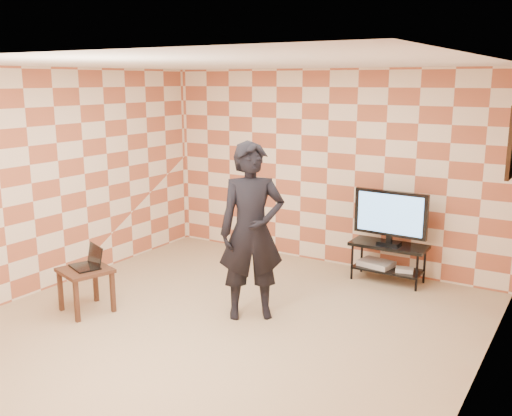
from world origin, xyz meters
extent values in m
plane|color=tan|center=(0.00, 0.00, 0.00)|extent=(5.00, 5.00, 0.00)
cube|color=beige|center=(0.00, 2.50, 1.35)|extent=(5.00, 0.02, 2.70)
cube|color=beige|center=(0.00, -2.50, 1.35)|extent=(5.00, 0.02, 2.70)
cube|color=beige|center=(-2.50, 0.00, 1.35)|extent=(0.02, 5.00, 2.70)
cube|color=beige|center=(2.50, 0.00, 1.35)|extent=(0.02, 5.00, 2.70)
cube|color=white|center=(0.00, 0.00, 2.70)|extent=(5.00, 5.00, 0.02)
cube|color=black|center=(1.04, 2.17, 0.48)|extent=(0.96, 0.43, 0.04)
cube|color=black|center=(1.04, 2.17, 0.16)|extent=(0.86, 0.38, 0.03)
cylinder|color=black|center=(0.61, 2.00, 0.25)|extent=(0.03, 0.03, 0.50)
cylinder|color=black|center=(0.61, 2.34, 0.25)|extent=(0.03, 0.03, 0.50)
cylinder|color=black|center=(1.46, 2.00, 0.25)|extent=(0.03, 0.03, 0.50)
cylinder|color=black|center=(1.46, 2.34, 0.25)|extent=(0.03, 0.03, 0.50)
cube|color=black|center=(1.04, 2.17, 0.51)|extent=(0.29, 0.19, 0.03)
cube|color=black|center=(1.04, 2.17, 0.57)|extent=(0.07, 0.05, 0.08)
cube|color=black|center=(1.04, 2.17, 0.90)|extent=(0.95, 0.10, 0.58)
cube|color=#67A9F4|center=(1.04, 2.13, 0.90)|extent=(0.85, 0.05, 0.50)
cube|color=#B3B3B5|center=(0.88, 2.18, 0.21)|extent=(0.47, 0.37, 0.07)
cube|color=silver|center=(1.26, 2.15, 0.20)|extent=(0.25, 0.20, 0.05)
cube|color=#3A2214|center=(-1.53, -0.54, 0.48)|extent=(0.63, 0.63, 0.04)
cube|color=#3A2214|center=(-1.79, -0.68, 0.23)|extent=(0.06, 0.06, 0.46)
cube|color=#3A2214|center=(-1.67, -0.28, 0.23)|extent=(0.06, 0.06, 0.46)
cube|color=#3A2214|center=(-1.39, -0.81, 0.23)|extent=(0.06, 0.06, 0.46)
cube|color=#3A2214|center=(-1.26, -0.40, 0.23)|extent=(0.06, 0.06, 0.46)
cube|color=black|center=(-1.56, -0.52, 0.51)|extent=(0.42, 0.37, 0.02)
cube|color=black|center=(-1.51, -0.40, 0.62)|extent=(0.35, 0.19, 0.23)
imported|color=black|center=(0.12, 0.31, 0.96)|extent=(0.84, 0.79, 1.92)
camera|label=1|loc=(3.23, -4.69, 2.55)|focal=40.00mm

